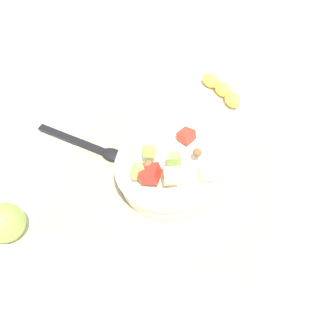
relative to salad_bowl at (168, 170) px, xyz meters
name	(u,v)px	position (x,y,z in m)	size (l,w,h in m)	color
ground_plane	(164,183)	(0.01, 0.01, -0.04)	(2.40, 2.40, 0.00)	silver
placemat	(164,182)	(0.01, 0.01, -0.04)	(0.47, 0.36, 0.01)	tan
salad_bowl	(168,170)	(0.00, 0.00, 0.00)	(0.24, 0.24, 0.10)	white
serving_spoon	(93,147)	(0.20, -0.04, -0.03)	(0.24, 0.07, 0.01)	black
whole_apple	(4,222)	(0.28, 0.22, 0.00)	(0.08, 0.08, 0.09)	#8CB74C
banana_whole	(222,90)	(-0.06, -0.32, -0.02)	(0.13, 0.12, 0.04)	yellow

